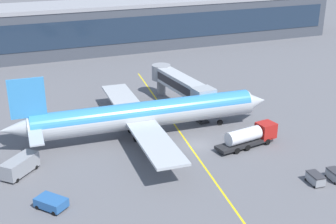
# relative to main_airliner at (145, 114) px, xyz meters

# --- Properties ---
(ground_plane) EXTENTS (700.00, 700.00, 0.00)m
(ground_plane) POSITION_rel_main_airliner_xyz_m (6.49, -6.78, -3.84)
(ground_plane) COLOR slate
(apron_lead_in_line) EXTENTS (11.04, 79.32, 0.01)m
(apron_lead_in_line) POSITION_rel_main_airliner_xyz_m (5.50, -4.78, -3.83)
(apron_lead_in_line) COLOR yellow
(apron_lead_in_line) RESTS_ON ground_plane
(terminal_building) EXTENTS (160.99, 17.63, 13.64)m
(terminal_building) POSITION_rel_main_airliner_xyz_m (3.69, 61.98, 3.00)
(terminal_building) COLOR #424751
(terminal_building) RESTS_ON ground_plane
(main_airliner) EXTENTS (45.63, 36.16, 11.92)m
(main_airliner) POSITION_rel_main_airliner_xyz_m (0.00, 0.00, 0.00)
(main_airliner) COLOR #B2B7BC
(main_airliner) RESTS_ON ground_plane
(jet_bridge) EXTENTS (5.24, 20.42, 6.52)m
(jet_bridge) POSITION_rel_main_airliner_xyz_m (10.89, 10.42, 0.99)
(jet_bridge) COLOR #B2B7BC
(jet_bridge) RESTS_ON ground_plane
(fuel_tanker) EXTENTS (11.05, 4.01, 3.25)m
(fuel_tanker) POSITION_rel_main_airliner_xyz_m (14.22, -10.14, -2.09)
(fuel_tanker) COLOR #232326
(fuel_tanker) RESTS_ON ground_plane
(pushback_tug) EXTENTS (4.17, 4.40, 1.40)m
(pushback_tug) POSITION_rel_main_airliner_xyz_m (-18.09, -15.90, -2.99)
(pushback_tug) COLOR #285B9E
(pushback_tug) RESTS_ON ground_plane
(lavatory_truck) EXTENTS (5.75, 5.71, 2.50)m
(lavatory_truck) POSITION_rel_main_airliner_xyz_m (-20.76, -5.71, -2.42)
(lavatory_truck) COLOR gray
(lavatory_truck) RESTS_ON ground_plane
(baggage_cart_0) EXTENTS (1.85, 2.79, 1.48)m
(baggage_cart_0) POSITION_rel_main_airliner_xyz_m (16.02, -23.71, -3.06)
(baggage_cart_0) COLOR gray
(baggage_cart_0) RESTS_ON ground_plane
(baggage_cart_1) EXTENTS (1.85, 2.79, 1.48)m
(baggage_cart_1) POSITION_rel_main_airliner_xyz_m (19.20, -24.03, -3.06)
(baggage_cart_1) COLOR gray
(baggage_cart_1) RESTS_ON ground_plane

